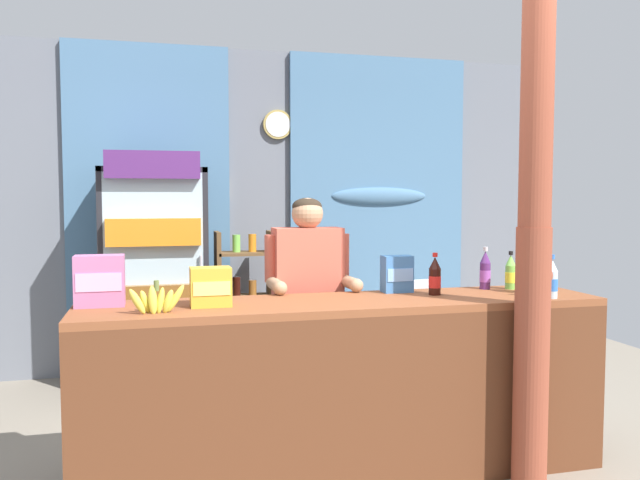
# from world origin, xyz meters

# --- Properties ---
(ground_plane) EXTENTS (7.16, 7.16, 0.00)m
(ground_plane) POSITION_xyz_m (0.00, 1.10, 0.00)
(ground_plane) COLOR gray
(back_wall_curtained) EXTENTS (4.81, 0.22, 2.75)m
(back_wall_curtained) POSITION_xyz_m (0.01, 2.80, 1.41)
(back_wall_curtained) COLOR slate
(back_wall_curtained) RESTS_ON ground
(stall_counter) EXTENTS (2.78, 0.59, 0.94)m
(stall_counter) POSITION_xyz_m (-0.04, 0.30, 0.58)
(stall_counter) COLOR brown
(stall_counter) RESTS_ON ground
(timber_post) EXTENTS (0.20, 0.18, 2.68)m
(timber_post) POSITION_xyz_m (0.82, 0.01, 1.28)
(timber_post) COLOR brown
(timber_post) RESTS_ON ground
(drink_fridge) EXTENTS (0.79, 0.72, 1.82)m
(drink_fridge) POSITION_xyz_m (-1.03, 2.29, 1.01)
(drink_fridge) COLOR #232328
(drink_fridge) RESTS_ON ground
(bottle_shelf_rack) EXTENTS (0.48, 0.28, 1.21)m
(bottle_shelf_rack) POSITION_xyz_m (-0.31, 2.42, 0.63)
(bottle_shelf_rack) COLOR brown
(bottle_shelf_rack) RESTS_ON ground
(plastic_lawn_chair) EXTENTS (0.48, 0.48, 0.86)m
(plastic_lawn_chair) POSITION_xyz_m (0.88, 1.81, 0.49)
(plastic_lawn_chair) COLOR silver
(plastic_lawn_chair) RESTS_ON ground
(shopkeeper) EXTENTS (0.52, 0.42, 1.48)m
(shopkeeper) POSITION_xyz_m (-0.13, 0.93, 0.94)
(shopkeeper) COLOR #28282D
(shopkeeper) RESTS_ON ground
(soda_bottle_iced_tea) EXTENTS (0.10, 0.10, 0.31)m
(soda_bottle_iced_tea) POSITION_xyz_m (1.05, 0.37, 1.08)
(soda_bottle_iced_tea) COLOR brown
(soda_bottle_iced_tea) RESTS_ON stall_counter
(soda_bottle_cola) EXTENTS (0.07, 0.07, 0.24)m
(soda_bottle_cola) POSITION_xyz_m (0.49, 0.46, 1.04)
(soda_bottle_cola) COLOR black
(soda_bottle_cola) RESTS_ON stall_counter
(soda_bottle_water) EXTENTS (0.06, 0.06, 0.24)m
(soda_bottle_water) POSITION_xyz_m (1.05, 0.20, 1.04)
(soda_bottle_water) COLOR silver
(soda_bottle_water) RESTS_ON stall_counter
(soda_bottle_lime_soda) EXTENTS (0.06, 0.06, 0.23)m
(soda_bottle_lime_soda) POSITION_xyz_m (1.02, 0.56, 1.04)
(soda_bottle_lime_soda) COLOR #75C64C
(soda_bottle_lime_soda) RESTS_ON stall_counter
(soda_bottle_grape_soda) EXTENTS (0.06, 0.06, 0.25)m
(soda_bottle_grape_soda) POSITION_xyz_m (0.88, 0.60, 1.05)
(soda_bottle_grape_soda) COLOR #56286B
(soda_bottle_grape_soda) RESTS_ON stall_counter
(snack_box_choco_powder) EXTENTS (0.20, 0.14, 0.20)m
(snack_box_choco_powder) POSITION_xyz_m (-0.75, 0.40, 1.04)
(snack_box_choco_powder) COLOR gold
(snack_box_choco_powder) RESTS_ON stall_counter
(snack_box_biscuit) EXTENTS (0.17, 0.11, 0.21)m
(snack_box_biscuit) POSITION_xyz_m (0.32, 0.62, 1.05)
(snack_box_biscuit) COLOR #3D75B7
(snack_box_biscuit) RESTS_ON stall_counter
(snack_box_wafer) EXTENTS (0.24, 0.13, 0.26)m
(snack_box_wafer) POSITION_xyz_m (-1.29, 0.53, 1.07)
(snack_box_wafer) COLOR #B76699
(snack_box_wafer) RESTS_ON stall_counter
(banana_bunch) EXTENTS (0.28, 0.07, 0.16)m
(banana_bunch) POSITION_xyz_m (-1.02, 0.27, 1.00)
(banana_bunch) COLOR #DBCC42
(banana_bunch) RESTS_ON stall_counter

